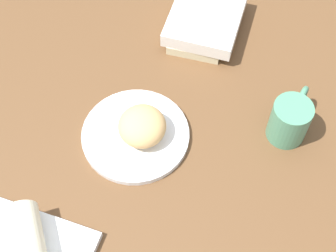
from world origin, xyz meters
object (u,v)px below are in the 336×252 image
Objects in this scene: breakfast_wrap at (26,244)px; book_stack at (204,20)px; round_plate at (136,134)px; scone_pastry at (142,127)px; coffee_mug at (290,119)px.

breakfast_wrap is 63.31cm from book_stack.
book_stack reaches higher than round_plate.
scone_pastry is 0.44× the size of book_stack.
scone_pastry is 29.66cm from coffee_mug.
scone_pastry is 30.76cm from breakfast_wrap.
breakfast_wrap reaches higher than book_stack.
breakfast_wrap reaches higher than round_plate.
breakfast_wrap is at bearing 153.88° from book_stack.
coffee_mug is at bearing -81.46° from scone_pastry.
coffee_mug reaches higher than book_stack.
round_plate is 1.60× the size of breakfast_wrap.
scone_pastry is at bearing -111.64° from round_plate.
book_stack is 1.82× the size of coffee_mug.
book_stack is (30.66, -12.29, 2.30)cm from round_plate.
book_stack is at bearing -18.98° from scone_pastry.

